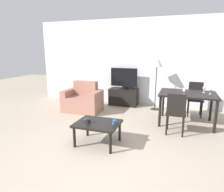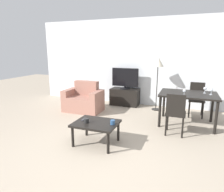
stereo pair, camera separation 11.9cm
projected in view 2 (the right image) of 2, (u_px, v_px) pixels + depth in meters
The scene contains 16 objects.
ground_plane at pixel (95, 162), 3.20m from camera, with size 18.00×18.00×0.00m, color tan.
wall_back at pixel (145, 63), 6.25m from camera, with size 7.33×0.06×2.70m.
armchair at pixel (84, 100), 5.79m from camera, with size 1.07×0.67×0.85m.
tv_stand at pixel (125, 97), 6.41m from camera, with size 0.89×0.46×0.54m.
tv at pixel (125, 78), 6.27m from camera, with size 0.85×0.30×0.65m.
coffee_table at pixel (96, 125), 3.74m from camera, with size 0.81×0.64×0.43m.
dining_table at pixel (188, 97), 4.66m from camera, with size 1.28×0.92×0.76m.
dining_chair_near at pixel (175, 112), 4.08m from camera, with size 0.40×0.40×0.90m.
dining_chair_far at pixel (197, 97), 5.32m from camera, with size 0.40×0.40×0.90m.
floor_lamp at pixel (158, 65), 5.65m from camera, with size 0.31×0.31×1.56m.
remote_primary at pixel (84, 119), 3.85m from camera, with size 0.04×0.15×0.02m.
cup_white_near at pixel (86, 121), 3.70m from camera, with size 0.09×0.09×0.08m.
cup_colored_far at pixel (113, 122), 3.61m from camera, with size 0.09×0.09×0.08m.
wine_glass_left at pixel (205, 89), 4.63m from camera, with size 0.07×0.07×0.15m.
wine_glass_center at pixel (211, 90), 4.46m from camera, with size 0.07×0.07×0.15m.
wine_glass_right at pixel (184, 91), 4.37m from camera, with size 0.07×0.07×0.15m.
Camera 2 is at (1.28, -2.59, 1.76)m, focal length 32.00 mm.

